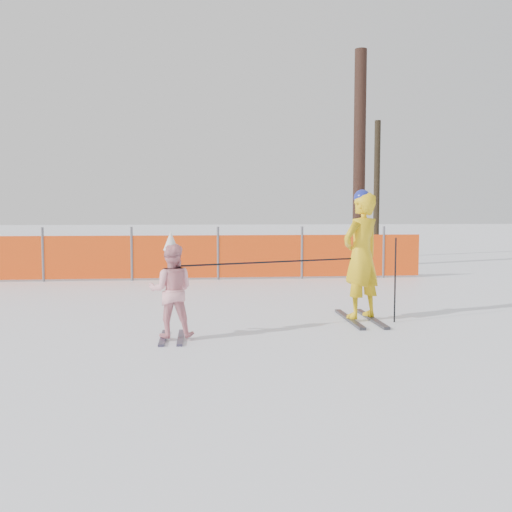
{
  "coord_description": "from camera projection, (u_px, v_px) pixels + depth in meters",
  "views": [
    {
      "loc": [
        -0.74,
        -7.29,
        1.62
      ],
      "look_at": [
        0.0,
        0.5,
        1.0
      ],
      "focal_mm": 40.0,
      "sensor_mm": 36.0,
      "label": 1
    }
  ],
  "objects": [
    {
      "name": "ground",
      "position": [
        260.0,
        335.0,
        7.43
      ],
      "size": [
        120.0,
        120.0,
        0.0
      ],
      "primitive_type": "plane",
      "color": "white",
      "rests_on": "ground"
    },
    {
      "name": "adult",
      "position": [
        361.0,
        255.0,
        8.39
      ],
      "size": [
        0.8,
        1.46,
        1.93
      ],
      "color": "black",
      "rests_on": "ground"
    },
    {
      "name": "child",
      "position": [
        171.0,
        290.0,
        7.17
      ],
      "size": [
        0.59,
        0.86,
        1.37
      ],
      "color": "black",
      "rests_on": "ground"
    },
    {
      "name": "ski_poles",
      "position": [
        314.0,
        268.0,
        7.92
      ],
      "size": [
        3.07,
        0.93,
        1.24
      ],
      "color": "black",
      "rests_on": "ground"
    },
    {
      "name": "safety_fence",
      "position": [
        106.0,
        257.0,
        13.16
      ],
      "size": [
        14.91,
        0.06,
        1.25
      ],
      "color": "#595960",
      "rests_on": "ground"
    },
    {
      "name": "tree_trunks",
      "position": [
        364.0,
        167.0,
        17.07
      ],
      "size": [
        1.82,
        3.54,
        6.17
      ],
      "color": "black",
      "rests_on": "ground"
    }
  ]
}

